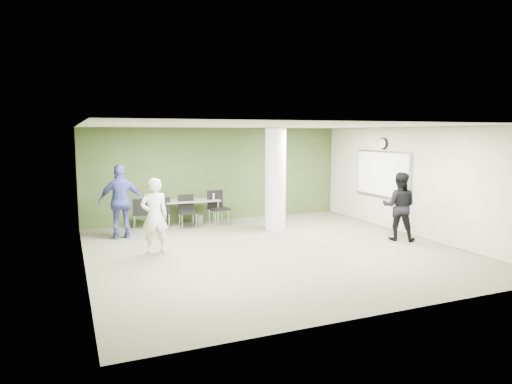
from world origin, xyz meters
name	(u,v)px	position (x,y,z in m)	size (l,w,h in m)	color
floor	(273,250)	(0.00, 0.00, 0.00)	(8.00, 8.00, 0.00)	#5B5B48
ceiling	(273,126)	(0.00, 0.00, 2.80)	(8.00, 8.00, 0.00)	white
wall_back	(218,174)	(0.00, 4.00, 1.40)	(8.00, 0.02, 2.80)	#3C4C24
wall_left	(82,199)	(-4.00, 0.00, 1.40)	(0.02, 8.00, 2.80)	#3C4C24
wall_right_cream	(414,182)	(4.00, 0.00, 1.40)	(0.02, 8.00, 2.80)	beige
column	(275,179)	(1.00, 2.00, 1.40)	(0.56, 0.56, 2.80)	silver
whiteboard	(382,174)	(3.92, 1.20, 1.50)	(0.05, 2.30, 1.30)	silver
wall_clock	(383,144)	(3.92, 1.20, 2.35)	(0.06, 0.32, 0.32)	black
folding_table	(193,202)	(-0.95, 3.42, 0.69)	(1.59, 0.76, 0.99)	gray
wastebasket	(199,220)	(-0.78, 3.35, 0.15)	(0.25, 0.25, 0.29)	#4C4C4C
chair_back_left	(141,211)	(-2.41, 3.46, 0.50)	(0.49, 0.49, 0.86)	black
chair_back_right	(161,211)	(-1.90, 3.22, 0.52)	(0.58, 0.58, 0.89)	black
chair_table_left	(187,209)	(-1.20, 3.12, 0.55)	(0.48, 0.48, 0.93)	black
chair_table_right	(217,205)	(-0.29, 3.18, 0.59)	(0.57, 0.57, 1.00)	black
woman_white	(154,216)	(-2.51, 0.79, 0.83)	(0.61, 0.40, 1.67)	white
man_black	(399,206)	(3.28, -0.32, 0.84)	(0.82, 0.64, 1.69)	black
man_blue	(121,202)	(-3.02, 2.52, 0.93)	(1.09, 0.46, 1.87)	#3C4196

